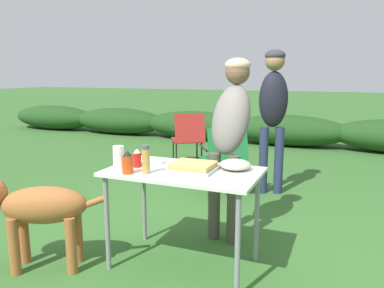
{
  "coord_description": "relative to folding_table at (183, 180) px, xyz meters",
  "views": [
    {
      "loc": [
        1.06,
        -2.41,
        1.43
      ],
      "look_at": [
        -0.03,
        0.23,
        0.89
      ],
      "focal_mm": 35.0,
      "sensor_mm": 36.0,
      "label": 1
    }
  ],
  "objects": [
    {
      "name": "mixing_bowl",
      "position": [
        0.34,
        0.16,
        0.11
      ],
      "size": [
        0.23,
        0.23,
        0.07
      ],
      "primitive_type": "ellipsoid",
      "color": "#ADBC99",
      "rests_on": "folding_table"
    },
    {
      "name": "plate_stack",
      "position": [
        -0.33,
        0.1,
        0.09
      ],
      "size": [
        0.22,
        0.22,
        0.02
      ],
      "primitive_type": "cylinder",
      "color": "white",
      "rests_on": "folding_table"
    },
    {
      "name": "standing_person_with_beanie",
      "position": [
        0.27,
        2.0,
        0.42
      ],
      "size": [
        0.39,
        0.33,
        1.7
      ],
      "rotation": [
        0.0,
        0.0,
        0.32
      ],
      "color": "#232D4C",
      "rests_on": "ground"
    },
    {
      "name": "camp_chair_near_hedge",
      "position": [
        -0.24,
        1.73,
        -0.2
      ],
      "size": [
        0.7,
        0.74,
        0.83
      ],
      "rotation": [
        0.0,
        0.0,
        0.56
      ],
      "color": "#19602D",
      "rests_on": "ground"
    },
    {
      "name": "standing_person_in_red_jacket",
      "position": [
        0.16,
        0.64,
        0.33
      ],
      "size": [
        0.39,
        0.5,
        1.56
      ],
      "rotation": [
        0.0,
        0.0,
        -0.15
      ],
      "color": "#4C473D",
      "rests_on": "ground"
    },
    {
      "name": "hot_sauce_bottle",
      "position": [
        -0.32,
        -0.23,
        0.15
      ],
      "size": [
        0.08,
        0.08,
        0.16
      ],
      "color": "#CC4214",
      "rests_on": "folding_table"
    },
    {
      "name": "spice_jar",
      "position": [
        -0.2,
        -0.18,
        0.18
      ],
      "size": [
        0.06,
        0.06,
        0.2
      ],
      "color": "#B2893D",
      "rests_on": "folding_table"
    },
    {
      "name": "ketchup_bottle",
      "position": [
        -0.36,
        -0.05,
        0.14
      ],
      "size": [
        0.06,
        0.06,
        0.14
      ],
      "color": "red",
      "rests_on": "folding_table"
    },
    {
      "name": "paper_cup_stack",
      "position": [
        -0.46,
        -0.14,
        0.16
      ],
      "size": [
        0.08,
        0.08,
        0.17
      ],
      "primitive_type": "cylinder",
      "color": "white",
      "rests_on": "folding_table"
    },
    {
      "name": "camp_chair_green_behind_table",
      "position": [
        -1.21,
        2.92,
        -0.2
      ],
      "size": [
        0.7,
        0.74,
        0.83
      ],
      "rotation": [
        0.0,
        0.0,
        0.56
      ],
      "color": "maroon",
      "rests_on": "ground"
    },
    {
      "name": "food_tray",
      "position": [
        0.07,
        0.03,
        0.1
      ],
      "size": [
        0.33,
        0.29,
        0.06
      ],
      "color": "#9E9EA3",
      "rests_on": "folding_table"
    },
    {
      "name": "dog",
      "position": [
        -0.97,
        -0.45,
        -0.2
      ],
      "size": [
        0.92,
        0.52,
        0.69
      ],
      "rotation": [
        0.0,
        0.0,
        2.0
      ],
      "color": "#9E5B2D",
      "rests_on": "ground"
    },
    {
      "name": "shrub_hedge",
      "position": [
        0.0,
        5.23,
        -0.36
      ],
      "size": [
        14.4,
        0.9,
        0.62
      ],
      "color": "#1E4219",
      "rests_on": "ground"
    },
    {
      "name": "ground_plane",
      "position": [
        0.0,
        0.0,
        -0.66
      ],
      "size": [
        60.0,
        60.0,
        0.0
      ],
      "primitive_type": "plane",
      "color": "#336028"
    },
    {
      "name": "folding_table",
      "position": [
        0.0,
        0.0,
        0.0
      ],
      "size": [
        1.1,
        0.64,
        0.74
      ],
      "color": "silver",
      "rests_on": "ground"
    }
  ]
}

